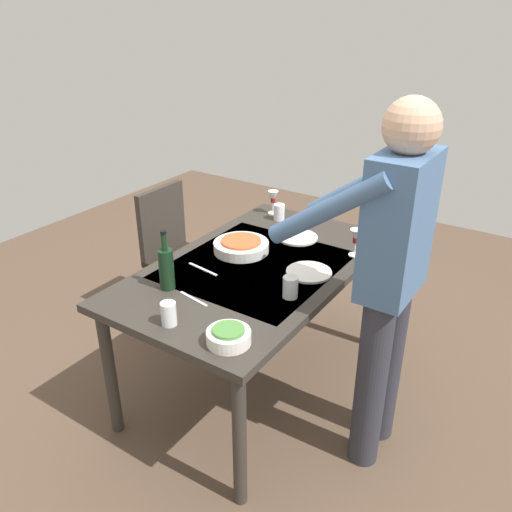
% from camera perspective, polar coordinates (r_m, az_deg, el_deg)
% --- Properties ---
extents(ground_plane, '(6.00, 6.00, 0.00)m').
position_cam_1_polar(ground_plane, '(3.12, -0.00, -13.50)').
color(ground_plane, brown).
extents(dining_table, '(1.55, 0.91, 0.76)m').
position_cam_1_polar(dining_table, '(2.73, -0.00, -2.37)').
color(dining_table, '#332D28').
rests_on(dining_table, ground_plane).
extents(chair_near, '(0.40, 0.40, 0.91)m').
position_cam_1_polar(chair_near, '(3.48, -8.87, 1.00)').
color(chair_near, black).
rests_on(chair_near, ground_plane).
extents(person_server, '(0.42, 0.61, 1.69)m').
position_cam_1_polar(person_server, '(2.26, 14.24, -1.75)').
color(person_server, '#2D2D38').
rests_on(person_server, ground_plane).
extents(wine_bottle, '(0.07, 0.07, 0.30)m').
position_cam_1_polar(wine_bottle, '(2.47, -9.79, -1.23)').
color(wine_bottle, black).
rests_on(wine_bottle, dining_table).
extents(wine_glass_left, '(0.07, 0.07, 0.15)m').
position_cam_1_polar(wine_glass_left, '(2.80, 10.87, 1.99)').
color(wine_glass_left, white).
rests_on(wine_glass_left, dining_table).
extents(wine_glass_right, '(0.07, 0.07, 0.15)m').
position_cam_1_polar(wine_glass_right, '(3.31, 1.88, 6.36)').
color(wine_glass_right, white).
rests_on(wine_glass_right, dining_table).
extents(water_cup_near_left, '(0.07, 0.07, 0.10)m').
position_cam_1_polar(water_cup_near_left, '(3.24, 2.54, 4.82)').
color(water_cup_near_left, silver).
rests_on(water_cup_near_left, dining_table).
extents(water_cup_near_right, '(0.07, 0.07, 0.10)m').
position_cam_1_polar(water_cup_near_right, '(2.39, 3.77, -3.42)').
color(water_cup_near_right, silver).
rests_on(water_cup_near_right, dining_table).
extents(water_cup_far_left, '(0.07, 0.07, 0.10)m').
position_cam_1_polar(water_cup_far_left, '(2.22, -9.53, -6.24)').
color(water_cup_far_left, silver).
rests_on(water_cup_far_left, dining_table).
extents(serving_bowl_pasta, '(0.30, 0.30, 0.07)m').
position_cam_1_polar(serving_bowl_pasta, '(2.82, -1.63, 1.12)').
color(serving_bowl_pasta, white).
rests_on(serving_bowl_pasta, dining_table).
extents(side_bowl_salad, '(0.18, 0.18, 0.07)m').
position_cam_1_polar(side_bowl_salad, '(2.10, -3.01, -8.72)').
color(side_bowl_salad, white).
rests_on(side_bowl_salad, dining_table).
extents(dinner_plate_near, '(0.23, 0.23, 0.01)m').
position_cam_1_polar(dinner_plate_near, '(2.62, 5.81, -1.77)').
color(dinner_plate_near, white).
rests_on(dinner_plate_near, dining_table).
extents(dinner_plate_far, '(0.23, 0.23, 0.01)m').
position_cam_1_polar(dinner_plate_far, '(3.00, 4.57, 2.05)').
color(dinner_plate_far, white).
rests_on(dinner_plate_far, dining_table).
extents(table_knife, '(0.04, 0.20, 0.00)m').
position_cam_1_polar(table_knife, '(2.66, -5.85, -1.44)').
color(table_knife, silver).
rests_on(table_knife, dining_table).
extents(table_fork, '(0.04, 0.18, 0.00)m').
position_cam_1_polar(table_fork, '(2.41, -6.86, -4.67)').
color(table_fork, silver).
rests_on(table_fork, dining_table).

